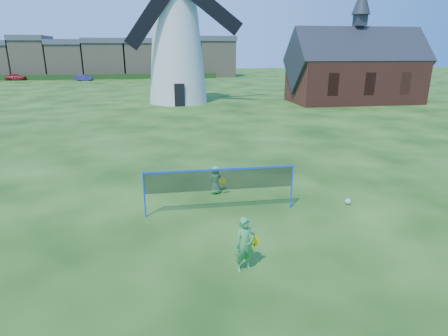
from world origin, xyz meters
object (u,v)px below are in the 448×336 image
object	(u,v)px
player_girl	(245,245)
player_boy	(216,180)
chapel	(355,71)
car_left	(16,77)
play_ball	(348,201)
badminton_net	(220,180)
windmill	(176,40)
car_right	(84,78)

from	to	relation	value
player_girl	player_boy	bearing A→B (deg)	76.96
chapel	player_girl	world-z (taller)	chapel
player_girl	player_boy	size ratio (longest dim) A/B	1.31
car_left	play_ball	bearing A→B (deg)	-147.56
badminton_net	car_left	size ratio (longest dim) A/B	1.35
windmill	player_boy	size ratio (longest dim) A/B	16.65
chapel	car_right	size ratio (longest dim) A/B	3.99
badminton_net	car_right	size ratio (longest dim) A/B	1.47
player_girl	car_left	distance (m)	74.86
badminton_net	player_girl	world-z (taller)	badminton_net
player_girl	player_boy	distance (m)	5.35
chapel	badminton_net	size ratio (longest dim) A/B	2.72
windmill	player_girl	xyz separation A→B (m)	(0.26, -32.28, -5.66)
player_girl	car_left	world-z (taller)	player_girl
car_left	chapel	bearing A→B (deg)	-124.46
badminton_net	player_boy	bearing A→B (deg)	87.14
player_girl	car_right	size ratio (longest dim) A/B	0.41
badminton_net	play_ball	world-z (taller)	badminton_net
badminton_net	player_girl	distance (m)	3.61
windmill	car_right	xyz separation A→B (m)	(-16.04, 33.40, -5.81)
windmill	player_boy	bearing A→B (deg)	-89.43
play_ball	car_left	bearing A→B (deg)	117.18
chapel	player_boy	size ratio (longest dim) A/B	12.61
play_ball	player_boy	bearing A→B (deg)	157.96
play_ball	windmill	bearing A→B (deg)	99.46
windmill	badminton_net	distance (m)	29.17
play_ball	car_left	size ratio (longest dim) A/B	0.06
player_girl	car_right	xyz separation A→B (m)	(-16.29, 65.69, -0.15)
player_boy	car_left	bearing A→B (deg)	-83.70
windmill	car_left	xyz separation A→B (m)	(-28.83, 36.70, -5.74)
player_girl	play_ball	xyz separation A→B (m)	(4.54, 3.51, -0.60)
badminton_net	car_right	distance (m)	64.19
car_left	car_right	world-z (taller)	car_left
windmill	player_girl	size ratio (longest dim) A/B	12.70
chapel	windmill	bearing A→B (deg)	172.03
windmill	car_left	world-z (taller)	windmill
badminton_net	car_right	world-z (taller)	badminton_net
player_boy	car_left	world-z (taller)	car_left
play_ball	car_right	xyz separation A→B (m)	(-20.83, 62.17, 0.46)
chapel	player_boy	world-z (taller)	chapel
badminton_net	windmill	bearing A→B (deg)	90.36
play_ball	car_right	bearing A→B (deg)	108.52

